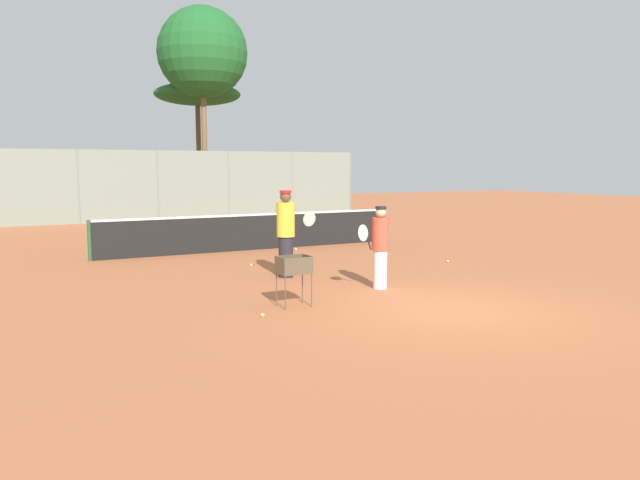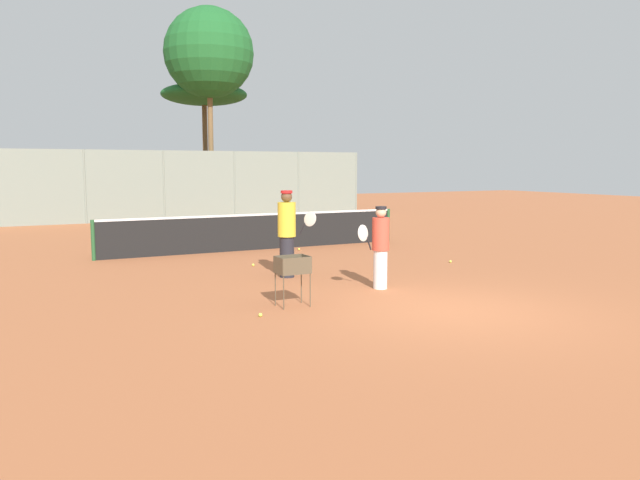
# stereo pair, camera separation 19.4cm
# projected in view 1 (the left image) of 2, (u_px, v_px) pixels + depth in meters

# --- Properties ---
(ground_plane) EXTENTS (80.00, 80.00, 0.00)m
(ground_plane) POSITION_uv_depth(u_px,v_px,m) (453.00, 310.00, 10.68)
(ground_plane) COLOR #B7663D
(tennis_net) EXTENTS (9.32, 0.10, 1.07)m
(tennis_net) POSITION_uv_depth(u_px,v_px,m) (254.00, 231.00, 18.34)
(tennis_net) COLOR #26592D
(tennis_net) RESTS_ON ground_plane
(back_fence) EXTENTS (20.36, 0.08, 3.17)m
(back_fence) POSITION_uv_depth(u_px,v_px,m) (158.00, 186.00, 28.11)
(back_fence) COLOR gray
(back_fence) RESTS_ON ground_plane
(tree_0) EXTENTS (4.36, 4.36, 10.11)m
(tree_0) POSITION_uv_depth(u_px,v_px,m) (203.00, 53.00, 30.14)
(tree_0) COLOR brown
(tree_0) RESTS_ON ground_plane
(tree_2) EXTENTS (4.46, 4.46, 6.73)m
(tree_2) POSITION_uv_depth(u_px,v_px,m) (198.00, 95.00, 32.37)
(tree_2) COLOR brown
(tree_2) RESTS_ON ground_plane
(player_white_outfit) EXTENTS (0.69, 0.81, 1.93)m
(player_white_outfit) POSITION_uv_depth(u_px,v_px,m) (286.00, 233.00, 13.76)
(player_white_outfit) COLOR #26262D
(player_white_outfit) RESTS_ON ground_plane
(player_red_cap) EXTENTS (0.87, 0.39, 1.66)m
(player_red_cap) POSITION_uv_depth(u_px,v_px,m) (380.00, 246.00, 12.50)
(player_red_cap) COLOR white
(player_red_cap) RESTS_ON ground_plane
(ball_cart) EXTENTS (0.56, 0.41, 0.89)m
(ball_cart) POSITION_uv_depth(u_px,v_px,m) (294.00, 269.00, 10.91)
(ball_cart) COLOR brown
(ball_cart) RESTS_ON ground_plane
(tennis_ball_0) EXTENTS (0.07, 0.07, 0.07)m
(tennis_ball_0) POSITION_uv_depth(u_px,v_px,m) (448.00, 261.00, 15.99)
(tennis_ball_0) COLOR #D1E54C
(tennis_ball_0) RESTS_ON ground_plane
(tennis_ball_1) EXTENTS (0.07, 0.07, 0.07)m
(tennis_ball_1) POSITION_uv_depth(u_px,v_px,m) (251.00, 265.00, 15.36)
(tennis_ball_1) COLOR #D1E54C
(tennis_ball_1) RESTS_ON ground_plane
(tennis_ball_2) EXTENTS (0.07, 0.07, 0.07)m
(tennis_ball_2) POSITION_uv_depth(u_px,v_px,m) (296.00, 249.00, 18.30)
(tennis_ball_2) COLOR #D1E54C
(tennis_ball_2) RESTS_ON ground_plane
(tennis_ball_3) EXTENTS (0.07, 0.07, 0.07)m
(tennis_ball_3) POSITION_uv_depth(u_px,v_px,m) (263.00, 315.00, 10.20)
(tennis_ball_3) COLOR #D1E54C
(tennis_ball_3) RESTS_ON ground_plane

